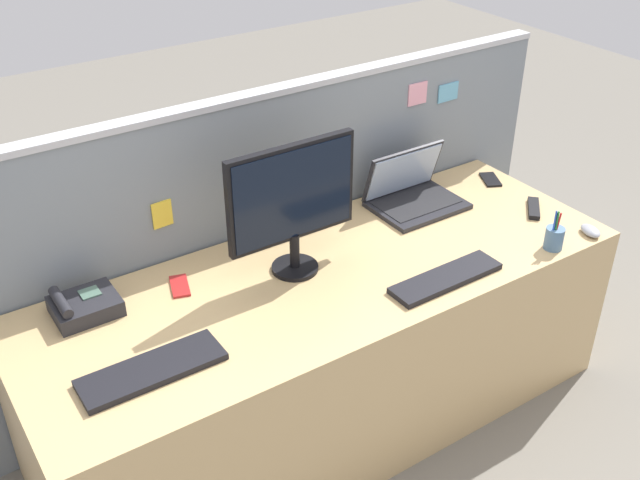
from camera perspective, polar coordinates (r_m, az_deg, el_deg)
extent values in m
plane|color=slate|center=(3.19, 0.51, -13.12)|extent=(10.00, 10.00, 0.00)
cube|color=tan|center=(2.96, 0.54, -8.25)|extent=(2.27, 0.81, 0.71)
cube|color=gray|center=(3.11, -4.04, -0.02)|extent=(2.76, 0.06, 1.24)
cube|color=#B7BAC1|center=(2.83, -4.52, 10.98)|extent=(2.76, 0.07, 0.02)
cube|color=yellow|center=(2.78, -11.85, 1.92)|extent=(0.08, 0.01, 0.10)
cube|color=#66ADD1|center=(3.37, 9.67, 10.96)|extent=(0.11, 0.01, 0.08)
cube|color=pink|center=(3.25, 7.39, 10.91)|extent=(0.10, 0.01, 0.10)
cylinder|color=black|center=(2.77, -1.90, -2.09)|extent=(0.17, 0.17, 0.02)
cylinder|color=black|center=(2.73, -1.93, -0.80)|extent=(0.04, 0.04, 0.13)
cube|color=black|center=(2.62, -2.16, 3.59)|extent=(0.50, 0.03, 0.36)
cube|color=black|center=(2.61, -1.97, 3.45)|extent=(0.47, 0.01, 0.33)
cube|color=#232328|center=(3.19, 7.38, 2.62)|extent=(0.37, 0.28, 0.02)
cube|color=black|center=(3.19, 7.28, 2.87)|extent=(0.33, 0.21, 0.00)
cube|color=#232328|center=(3.21, 6.29, 5.22)|extent=(0.37, 0.07, 0.22)
cube|color=#9EB2D1|center=(3.20, 6.38, 5.12)|extent=(0.35, 0.06, 0.20)
cube|color=#232328|center=(2.66, -17.31, -4.80)|extent=(0.22, 0.18, 0.06)
cube|color=#4C6B5B|center=(2.66, -17.02, -3.84)|extent=(0.07, 0.06, 0.01)
cylinder|color=#232328|center=(2.62, -19.02, -4.47)|extent=(0.04, 0.16, 0.04)
cube|color=black|center=(2.37, -12.58, -9.55)|extent=(0.45, 0.15, 0.02)
cube|color=black|center=(2.74, 9.50, -2.86)|extent=(0.45, 0.12, 0.02)
ellipsoid|color=#9EA0A8|center=(3.16, 19.77, 0.66)|extent=(0.09, 0.11, 0.03)
cylinder|color=#4C7093|center=(3.01, 17.29, 0.12)|extent=(0.07, 0.07, 0.09)
cylinder|color=red|center=(2.97, 17.50, 0.93)|extent=(0.01, 0.01, 0.12)
cylinder|color=#238438|center=(2.97, 17.42, 0.95)|extent=(0.02, 0.01, 0.13)
cylinder|color=black|center=(2.97, 17.28, 0.92)|extent=(0.02, 0.01, 0.12)
cylinder|color=blue|center=(2.97, 17.26, 0.95)|extent=(0.02, 0.02, 0.13)
cube|color=#B22323|center=(2.72, -10.56, -3.44)|extent=(0.10, 0.15, 0.01)
cube|color=black|center=(3.47, 12.76, 4.49)|extent=(0.12, 0.15, 0.01)
cube|color=black|center=(3.27, 15.86, 2.32)|extent=(0.15, 0.15, 0.02)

